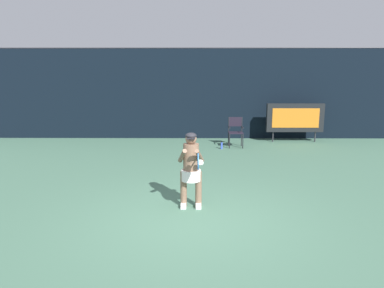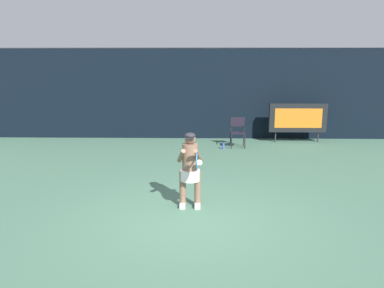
% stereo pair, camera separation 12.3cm
% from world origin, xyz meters
% --- Properties ---
extents(ground, '(18.00, 22.00, 0.03)m').
position_xyz_m(ground, '(0.00, -0.19, -0.01)').
color(ground, '#446B55').
extents(backdrop_screen, '(18.00, 0.12, 3.66)m').
position_xyz_m(backdrop_screen, '(0.00, 8.50, 1.81)').
color(backdrop_screen, black).
rests_on(backdrop_screen, ground).
extents(scoreboard, '(2.20, 0.21, 1.50)m').
position_xyz_m(scoreboard, '(3.94, 7.69, 0.95)').
color(scoreboard, black).
rests_on(scoreboard, ground).
extents(umpire_chair, '(0.52, 0.44, 1.08)m').
position_xyz_m(umpire_chair, '(1.53, 6.68, 0.62)').
color(umpire_chair, black).
rests_on(umpire_chair, ground).
extents(water_bottle, '(0.07, 0.07, 0.27)m').
position_xyz_m(water_bottle, '(1.00, 6.31, 0.12)').
color(water_bottle, blue).
rests_on(water_bottle, ground).
extents(tennis_player, '(0.53, 0.60, 1.51)m').
position_xyz_m(tennis_player, '(-0.02, 0.71, 0.83)').
color(tennis_player, white).
rests_on(tennis_player, ground).
extents(tennis_racket, '(0.03, 0.60, 0.31)m').
position_xyz_m(tennis_racket, '(0.11, 0.20, 1.07)').
color(tennis_racket, black).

